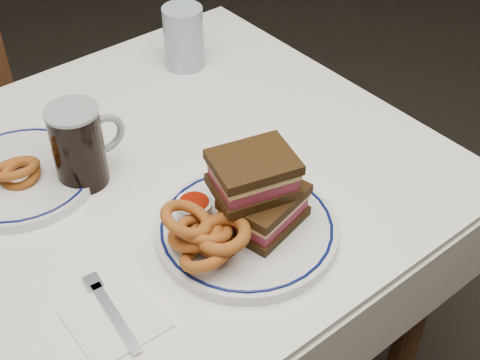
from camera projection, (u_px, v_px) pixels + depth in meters
dining_table at (90, 252)px, 1.18m from camera, size 1.27×0.87×0.75m
main_plate at (247, 229)px, 1.06m from camera, size 0.29×0.29×0.02m
reuben_sandwich at (259, 191)px, 1.02m from camera, size 0.15×0.14×0.13m
onion_rings_main at (205, 235)px, 0.99m from camera, size 0.12×0.13×0.10m
ketchup_ramekin at (194, 209)px, 1.05m from camera, size 0.06×0.06×0.03m
beer_mug at (80, 145)px, 1.12m from camera, size 0.13×0.09×0.15m
water_glass at (184, 37)px, 1.41m from camera, size 0.08×0.08×0.13m
far_plate at (20, 176)px, 1.16m from camera, size 0.27×0.27×0.02m
onion_rings_far at (18, 171)px, 1.13m from camera, size 0.08×0.08×0.05m
napkin_fork at (115, 317)px, 0.94m from camera, size 0.13×0.16×0.01m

